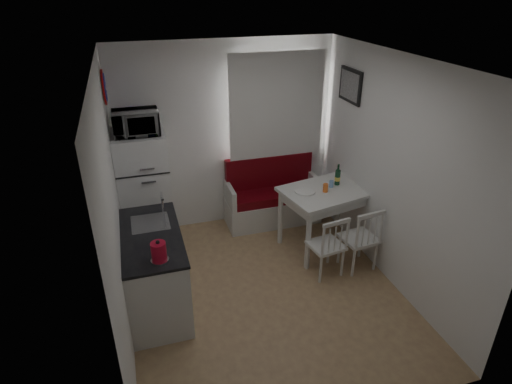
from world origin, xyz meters
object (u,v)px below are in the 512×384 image
(dining_table, at_px, (327,196))
(microwave, at_px, (136,123))
(bench, at_px, (272,201))
(chair_right, at_px, (363,234))
(chair_left, at_px, (330,241))
(fridge, at_px, (145,192))
(wine_bottle, at_px, (338,175))
(kitchen_counter, at_px, (155,269))
(kettle, at_px, (159,252))

(dining_table, relative_size, microwave, 2.35)
(bench, xyz_separation_m, microwave, (-1.78, -0.16, 1.41))
(chair_right, relative_size, microwave, 0.86)
(chair_left, distance_m, chair_right, 0.44)
(fridge, height_order, wine_bottle, fridge)
(kitchen_counter, distance_m, chair_right, 2.45)
(bench, bearing_deg, kitchen_counter, -143.07)
(kitchen_counter, distance_m, fridge, 1.29)
(chair_right, height_order, wine_bottle, wine_bottle)
(kitchen_counter, bearing_deg, kettle, -84.46)
(bench, relative_size, dining_table, 1.09)
(dining_table, relative_size, wine_bottle, 4.38)
(fridge, height_order, microwave, microwave)
(kettle, bearing_deg, chair_left, 11.33)
(chair_right, xyz_separation_m, wine_bottle, (0.00, 0.76, 0.45))
(dining_table, relative_size, kettle, 5.51)
(chair_left, distance_m, kettle, 2.06)
(dining_table, height_order, chair_left, dining_table)
(chair_right, distance_m, wine_bottle, 0.88)
(kettle, bearing_deg, fridge, 90.98)
(microwave, xyz_separation_m, kettle, (0.03, -1.70, -0.72))
(bench, relative_size, chair_right, 2.97)
(bench, distance_m, fridge, 1.85)
(kitchen_counter, relative_size, microwave, 2.48)
(dining_table, xyz_separation_m, fridge, (-2.24, 0.71, 0.05))
(bench, xyz_separation_m, chair_left, (0.21, -1.47, 0.18))
(dining_table, bearing_deg, chair_right, -85.60)
(chair_right, height_order, microwave, microwave)
(chair_left, bearing_deg, chair_right, -9.03)
(microwave, bearing_deg, chair_right, -28.42)
(microwave, height_order, wine_bottle, microwave)
(bench, xyz_separation_m, chair_right, (0.65, -1.48, 0.20))
(microwave, relative_size, kettle, 2.34)
(bench, relative_size, kettle, 6.01)
(kitchen_counter, height_order, chair_left, kitchen_counter)
(kitchen_counter, bearing_deg, wine_bottle, 14.57)
(kettle, bearing_deg, microwave, 91.01)
(microwave, distance_m, kettle, 1.85)
(kitchen_counter, relative_size, wine_bottle, 4.63)
(wine_bottle, bearing_deg, microwave, 167.08)
(microwave, height_order, kettle, microwave)
(chair_right, bearing_deg, chair_left, 172.34)
(kitchen_counter, relative_size, chair_left, 3.00)
(bench, height_order, microwave, microwave)
(bench, bearing_deg, microwave, -174.83)
(kettle, bearing_deg, chair_right, 9.21)
(chair_right, relative_size, wine_bottle, 1.61)
(kitchen_counter, relative_size, bench, 0.97)
(fridge, bearing_deg, bench, 3.58)
(kitchen_counter, height_order, dining_table, kitchen_counter)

